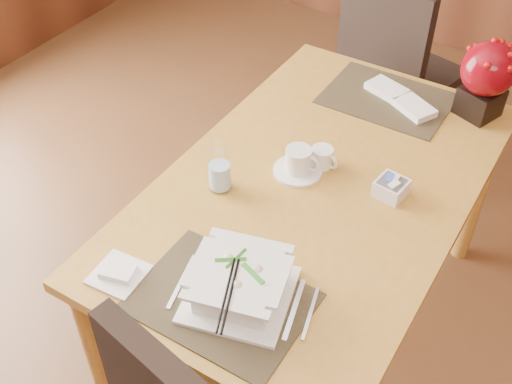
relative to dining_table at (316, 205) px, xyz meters
The scene contains 12 objects.
dining_table is the anchor object (origin of this frame).
placemat_near 0.56m from the dining_table, 90.00° to the right, with size 0.45×0.33×0.01m, color black.
placemat_far 0.56m from the dining_table, 90.00° to the left, with size 0.45×0.33×0.01m, color black.
soup_setting 0.54m from the dining_table, 86.33° to the right, with size 0.33×0.33×0.11m.
coffee_cup 0.16m from the dining_table, 169.94° to the left, with size 0.16×0.16×0.09m.
water_glass 0.36m from the dining_table, 144.72° to the right, with size 0.08×0.08×0.17m, color silver.
creamer_jug 0.16m from the dining_table, 111.16° to the left, with size 0.09×0.09×0.07m, color silver, non-canonical shape.
sugar_caddy 0.26m from the dining_table, 18.26° to the left, with size 0.09×0.09×0.05m, color silver.
berry_decor 0.75m from the dining_table, 63.86° to the left, with size 0.19×0.19×0.28m.
napkins_far 0.57m from the dining_table, 83.96° to the left, with size 0.29×0.10×0.03m, color white, non-canonical shape.
bread_plate 0.69m from the dining_table, 114.77° to the right, with size 0.14×0.14×0.01m, color silver.
far_chair 1.12m from the dining_table, 99.00° to the left, with size 0.55×0.55×0.99m.
Camera 1 is at (0.63, -0.79, 2.10)m, focal length 45.00 mm.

